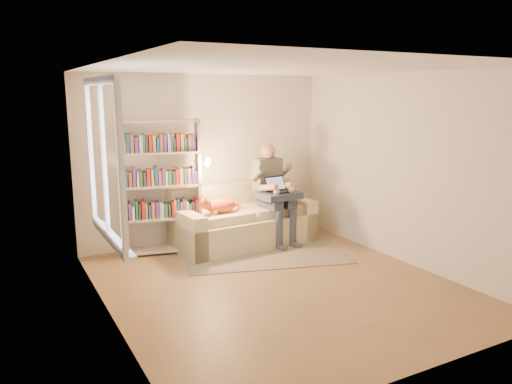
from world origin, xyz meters
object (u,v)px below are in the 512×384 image
sofa (243,223)px  person (273,188)px  cat (217,206)px  bookshelf (160,180)px  laptop (279,188)px

sofa → person: 0.72m
cat → bookshelf: size_ratio=0.36×
sofa → cat: sofa is taller
person → laptop: size_ratio=4.27×
person → laptop: person is taller
cat → laptop: laptop is taller
cat → bookshelf: (-0.74, 0.33, 0.39)m
sofa → person: person is taller
person → sofa: bearing=160.4°
sofa → cat: 0.65m
sofa → person: size_ratio=1.43×
bookshelf → person: bearing=2.7°
sofa → laptop: size_ratio=6.11×
person → cat: 0.99m
sofa → cat: size_ratio=3.13×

